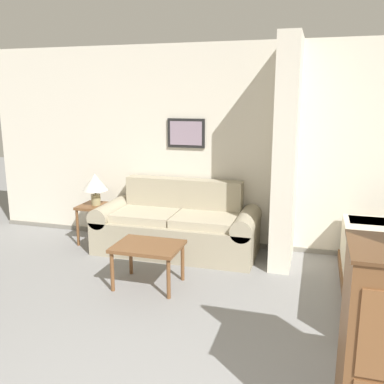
# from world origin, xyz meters

# --- Properties ---
(wall_back) EXTENTS (7.53, 0.16, 2.60)m
(wall_back) POSITION_xyz_m (-0.00, 3.88, 1.29)
(wall_back) COLOR silver
(wall_back) RESTS_ON ground_plane
(wall_partition_pillar) EXTENTS (0.24, 0.80, 2.60)m
(wall_partition_pillar) POSITION_xyz_m (0.44, 3.42, 1.30)
(wall_partition_pillar) COLOR silver
(wall_partition_pillar) RESTS_ON ground_plane
(couch) EXTENTS (2.04, 0.84, 0.89)m
(couch) POSITION_xyz_m (-0.87, 3.40, 0.32)
(couch) COLOR tan
(couch) RESTS_ON ground_plane
(coffee_table) EXTENTS (0.69, 0.53, 0.45)m
(coffee_table) POSITION_xyz_m (-0.84, 2.35, 0.39)
(coffee_table) COLOR brown
(coffee_table) RESTS_ON ground_plane
(side_table) EXTENTS (0.43, 0.43, 0.53)m
(side_table) POSITION_xyz_m (-2.02, 3.41, 0.44)
(side_table) COLOR brown
(side_table) RESTS_ON ground_plane
(table_lamp) EXTENTS (0.33, 0.33, 0.42)m
(table_lamp) POSITION_xyz_m (-2.02, 3.41, 0.82)
(table_lamp) COLOR tan
(table_lamp) RESTS_ON side_table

